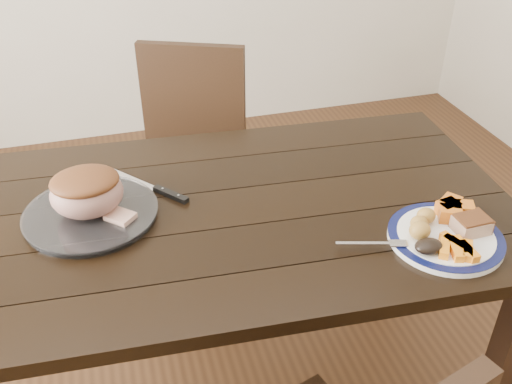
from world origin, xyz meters
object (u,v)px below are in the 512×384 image
object	(u,v)px
fork	(377,244)
chair_far	(189,152)
serving_platter	(91,215)
pork_slice	(471,225)
dinner_plate	(445,238)
roast_joint	(87,193)
dining_table	(227,234)
carving_knife	(160,190)

from	to	relation	value
fork	chair_far	bearing A→B (deg)	122.70
serving_platter	pork_slice	size ratio (longest dim) A/B	4.19
dinner_plate	roast_joint	size ratio (longest dim) A/B	1.53
dining_table	chair_far	distance (m)	0.74
pork_slice	chair_far	bearing A→B (deg)	118.15
fork	serving_platter	bearing A→B (deg)	169.71
serving_platter	roast_joint	distance (m)	0.07
dinner_plate	roast_joint	xyz separation A→B (m)	(-0.86, 0.35, 0.07)
pork_slice	dinner_plate	bearing A→B (deg)	175.24
pork_slice	roast_joint	world-z (taller)	roast_joint
serving_platter	pork_slice	distance (m)	0.99
fork	roast_joint	xyz separation A→B (m)	(-0.68, 0.34, 0.06)
dining_table	chair_far	world-z (taller)	chair_far
roast_joint	dinner_plate	bearing A→B (deg)	-22.00
serving_platter	carving_knife	bearing A→B (deg)	20.51
chair_far	carving_knife	size ratio (longest dim) A/B	3.56
dining_table	carving_knife	world-z (taller)	carving_knife
dining_table	roast_joint	bearing A→B (deg)	171.32
dinner_plate	serving_platter	bearing A→B (deg)	158.00
chair_far	roast_joint	xyz separation A→B (m)	(-0.38, -0.68, 0.30)
dinner_plate	roast_joint	distance (m)	0.93
pork_slice	carving_knife	bearing A→B (deg)	149.69
chair_far	pork_slice	distance (m)	1.20
roast_joint	fork	bearing A→B (deg)	-26.41
carving_knife	fork	bearing A→B (deg)	10.41
roast_joint	serving_platter	bearing A→B (deg)	-90.00
pork_slice	roast_joint	distance (m)	0.99
roast_joint	carving_knife	size ratio (longest dim) A/B	0.72
dining_table	dinner_plate	world-z (taller)	dinner_plate
chair_far	fork	bearing A→B (deg)	130.26
roast_joint	dining_table	bearing A→B (deg)	-8.68
serving_platter	roast_joint	bearing A→B (deg)	90.00
dining_table	pork_slice	bearing A→B (deg)	-27.78
chair_far	pork_slice	bearing A→B (deg)	141.84
chair_far	pork_slice	size ratio (longest dim) A/B	11.21
dining_table	serving_platter	xyz separation A→B (m)	(-0.36, 0.05, 0.10)
dinner_plate	carving_knife	size ratio (longest dim) A/B	1.11
chair_far	fork	world-z (taller)	chair_far
serving_platter	pork_slice	bearing A→B (deg)	-20.89
chair_far	dinner_plate	xyz separation A→B (m)	(0.49, -1.02, 0.23)
fork	carving_knife	size ratio (longest dim) A/B	0.67
roast_joint	pork_slice	bearing A→B (deg)	-20.89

